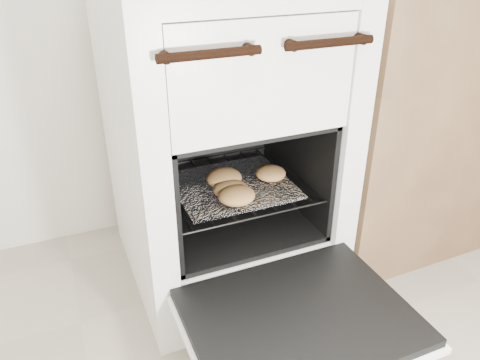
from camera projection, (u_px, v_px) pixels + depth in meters
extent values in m
cube|color=white|center=(219.00, 140.00, 1.53)|extent=(0.65, 0.69, 0.99)
cylinder|color=black|center=(210.00, 54.00, 1.01)|extent=(0.24, 0.02, 0.02)
cylinder|color=black|center=(330.00, 43.00, 1.11)|extent=(0.24, 0.02, 0.02)
cube|color=black|center=(299.00, 317.00, 1.20)|extent=(0.56, 0.43, 0.03)
cube|color=white|center=(299.00, 322.00, 1.21)|extent=(0.58, 0.45, 0.02)
cylinder|color=black|center=(159.00, 198.00, 1.43)|extent=(0.01, 0.45, 0.01)
cylinder|color=black|center=(293.00, 172.00, 1.59)|extent=(0.01, 0.45, 0.01)
cylinder|color=black|center=(258.00, 217.00, 1.34)|extent=(0.46, 0.01, 0.01)
cylinder|color=black|center=(207.00, 158.00, 1.69)|extent=(0.46, 0.01, 0.01)
cylinder|color=black|center=(171.00, 196.00, 1.45)|extent=(0.01, 0.43, 0.01)
cylinder|color=black|center=(191.00, 192.00, 1.47)|extent=(0.01, 0.43, 0.01)
cylinder|color=black|center=(211.00, 188.00, 1.49)|extent=(0.01, 0.43, 0.01)
cylinder|color=black|center=(230.00, 184.00, 1.51)|extent=(0.01, 0.43, 0.01)
cylinder|color=black|center=(248.00, 181.00, 1.54)|extent=(0.01, 0.43, 0.01)
cylinder|color=black|center=(266.00, 177.00, 1.56)|extent=(0.01, 0.43, 0.01)
cylinder|color=black|center=(283.00, 174.00, 1.58)|extent=(0.01, 0.43, 0.01)
cube|color=white|center=(232.00, 185.00, 1.49)|extent=(0.37, 0.32, 0.01)
ellipsoid|color=tan|center=(224.00, 178.00, 1.47)|extent=(0.16, 0.16, 0.05)
ellipsoid|color=tan|center=(236.00, 195.00, 1.38)|extent=(0.11, 0.11, 0.05)
ellipsoid|color=tan|center=(230.00, 189.00, 1.42)|extent=(0.11, 0.11, 0.04)
ellipsoid|color=tan|center=(271.00, 173.00, 1.51)|extent=(0.14, 0.14, 0.04)
cube|color=brown|center=(420.00, 111.00, 1.82)|extent=(0.97, 0.66, 0.96)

